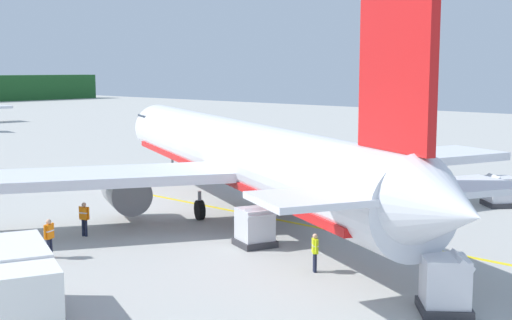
# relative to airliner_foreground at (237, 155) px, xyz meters

# --- Properties ---
(airliner_foreground) EXTENTS (32.96, 39.08, 11.90)m
(airliner_foreground) POSITION_rel_airliner_foreground_xyz_m (0.00, 0.00, 0.00)
(airliner_foreground) COLOR silver
(airliner_foreground) RESTS_ON ground
(service_truck_baggage) EXTENTS (4.17, 6.03, 2.49)m
(service_truck_baggage) POSITION_rel_airliner_foreground_xyz_m (-17.54, -6.92, -1.95)
(service_truck_baggage) COLOR white
(service_truck_baggage) RESTS_ON ground
(cargo_container_near) EXTENTS (2.40, 2.40, 2.08)m
(cargo_container_near) POSITION_rel_airliner_foreground_xyz_m (-6.99, -16.70, -2.40)
(cargo_container_near) COLOR #333338
(cargo_container_near) RESTS_ON ground
(cargo_container_mid) EXTENTS (2.13, 2.13, 1.93)m
(cargo_container_mid) POSITION_rel_airliner_foreground_xyz_m (-4.85, -5.84, -2.48)
(cargo_container_mid) COLOR #333338
(cargo_container_mid) RESTS_ON ground
(cargo_container_far) EXTENTS (2.54, 2.54, 1.93)m
(cargo_container_far) POSITION_rel_airliner_foreground_xyz_m (12.23, -10.42, -2.48)
(cargo_container_far) COLOR #333338
(cargo_container_far) RESTS_ON ground
(crew_marshaller) EXTENTS (0.36, 0.60, 1.72)m
(crew_marshaller) POSITION_rel_airliner_foreground_xyz_m (-9.23, 1.73, -2.37)
(crew_marshaller) COLOR #191E33
(crew_marshaller) RESTS_ON ground
(crew_loader_left) EXTENTS (0.60, 0.37, 1.75)m
(crew_loader_left) POSITION_rel_airliner_foreground_xyz_m (-12.52, -0.51, -2.35)
(crew_loader_left) COLOR #191E33
(crew_loader_left) RESTS_ON ground
(crew_loader_right) EXTENTS (0.48, 0.49, 1.62)m
(crew_loader_right) POSITION_rel_airliner_foreground_xyz_m (-6.26, -10.49, -2.44)
(crew_loader_right) COLOR #191E33
(crew_loader_right) RESTS_ON ground
(apron_guide_line) EXTENTS (0.30, 60.00, 0.01)m
(apron_guide_line) POSITION_rel_airliner_foreground_xyz_m (0.16, -4.49, -3.39)
(apron_guide_line) COLOR yellow
(apron_guide_line) RESTS_ON ground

